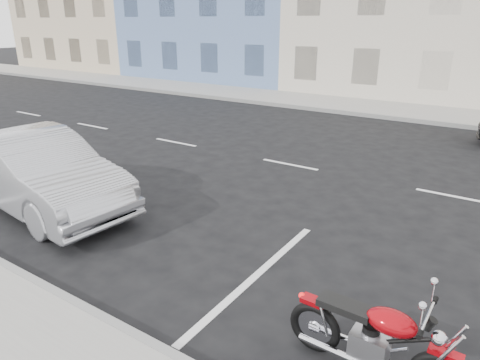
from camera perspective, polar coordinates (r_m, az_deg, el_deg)
name	(u,v)px	position (r m, az deg, el deg)	size (l,w,h in m)	color
ground	(364,179)	(10.71, 16.22, 0.13)	(120.00, 120.00, 0.00)	black
sidewalk_far	(319,102)	(20.29, 10.43, 10.20)	(80.00, 3.40, 0.15)	gray
curb_far	(302,108)	(18.76, 8.32, 9.52)	(80.00, 0.12, 0.16)	gray
sedan_silver	(38,171)	(9.40, -25.37, 1.07)	(1.62, 4.66, 1.53)	#A9ABB1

